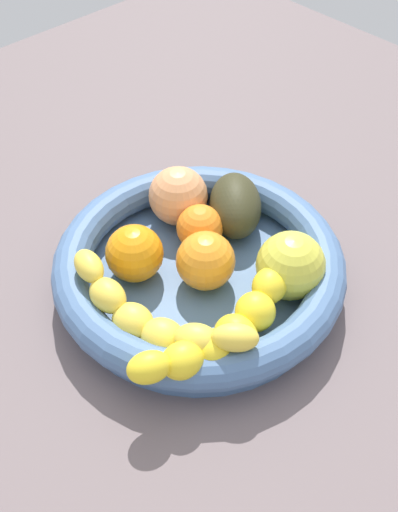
{
  "coord_description": "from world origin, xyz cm",
  "views": [
    {
      "loc": [
        -32.31,
        30.51,
        53.32
      ],
      "look_at": [
        0.0,
        0.0,
        7.55
      ],
      "focal_mm": 44.33,
      "sensor_mm": 36.0,
      "label": 1
    }
  ],
  "objects_px": {
    "orange_front": "(207,260)",
    "orange_mid_right": "(200,228)",
    "banana_draped_right": "(151,319)",
    "avocado_dark": "(235,205)",
    "apple_yellow": "(291,266)",
    "orange_mid_left": "(134,253)",
    "banana_draped_left": "(230,325)",
    "fruit_bowl": "(199,268)",
    "peach_blush": "(178,196)"
  },
  "relations": [
    {
      "from": "orange_mid_right",
      "to": "apple_yellow",
      "type": "xyz_separation_m",
      "value": [
        -0.11,
        -0.02,
        0.01
      ]
    },
    {
      "from": "banana_draped_left",
      "to": "avocado_dark",
      "type": "relative_size",
      "value": 2.47
    },
    {
      "from": "orange_front",
      "to": "avocado_dark",
      "type": "height_order",
      "value": "orange_front"
    },
    {
      "from": "banana_draped_right",
      "to": "banana_draped_left",
      "type": "bearing_deg",
      "value": -137.58
    },
    {
      "from": "apple_yellow",
      "to": "orange_front",
      "type": "bearing_deg",
      "value": 38.47
    },
    {
      "from": "banana_draped_right",
      "to": "avocado_dark",
      "type": "xyz_separation_m",
      "value": [
        0.06,
        -0.17,
        -0.01
      ]
    },
    {
      "from": "banana_draped_left",
      "to": "banana_draped_right",
      "type": "xyz_separation_m",
      "value": [
        0.05,
        0.05,
        0.0
      ]
    },
    {
      "from": "banana_draped_left",
      "to": "peach_blush",
      "type": "relative_size",
      "value": 3.35
    },
    {
      "from": "banana_draped_right",
      "to": "orange_mid_left",
      "type": "relative_size",
      "value": 3.39
    },
    {
      "from": "orange_mid_right",
      "to": "banana_draped_right",
      "type": "bearing_deg",
      "value": 117.84
    },
    {
      "from": "banana_draped_right",
      "to": "orange_mid_left",
      "type": "height_order",
      "value": "banana_draped_right"
    },
    {
      "from": "avocado_dark",
      "to": "peach_blush",
      "type": "bearing_deg",
      "value": 37.09
    },
    {
      "from": "apple_yellow",
      "to": "avocado_dark",
      "type": "distance_m",
      "value": 0.11
    },
    {
      "from": "orange_mid_left",
      "to": "avocado_dark",
      "type": "relative_size",
      "value": 0.67
    },
    {
      "from": "fruit_bowl",
      "to": "avocado_dark",
      "type": "height_order",
      "value": "avocado_dark"
    },
    {
      "from": "fruit_bowl",
      "to": "orange_front",
      "type": "relative_size",
      "value": 4.97
    },
    {
      "from": "avocado_dark",
      "to": "peach_blush",
      "type": "distance_m",
      "value": 0.06
    },
    {
      "from": "orange_mid_left",
      "to": "orange_mid_right",
      "type": "height_order",
      "value": "orange_mid_left"
    },
    {
      "from": "orange_mid_left",
      "to": "apple_yellow",
      "type": "distance_m",
      "value": 0.16
    },
    {
      "from": "orange_mid_right",
      "to": "apple_yellow",
      "type": "bearing_deg",
      "value": -169.17
    },
    {
      "from": "apple_yellow",
      "to": "avocado_dark",
      "type": "bearing_deg",
      "value": -15.89
    },
    {
      "from": "orange_front",
      "to": "orange_mid_left",
      "type": "bearing_deg",
      "value": 39.09
    },
    {
      "from": "orange_front",
      "to": "orange_mid_right",
      "type": "xyz_separation_m",
      "value": [
        0.04,
        -0.03,
        -0.0
      ]
    },
    {
      "from": "avocado_dark",
      "to": "orange_front",
      "type": "bearing_deg",
      "value": 115.92
    },
    {
      "from": "orange_mid_left",
      "to": "peach_blush",
      "type": "xyz_separation_m",
      "value": [
        0.03,
        -0.09,
        0.0
      ]
    },
    {
      "from": "banana_draped_right",
      "to": "orange_mid_left",
      "type": "distance_m",
      "value": 0.09
    },
    {
      "from": "banana_draped_right",
      "to": "avocado_dark",
      "type": "distance_m",
      "value": 0.18
    },
    {
      "from": "banana_draped_left",
      "to": "avocado_dark",
      "type": "xyz_separation_m",
      "value": [
        0.11,
        -0.12,
        -0.0
      ]
    },
    {
      "from": "orange_mid_left",
      "to": "apple_yellow",
      "type": "xyz_separation_m",
      "value": [
        -0.12,
        -0.1,
        0.0
      ]
    },
    {
      "from": "banana_draped_right",
      "to": "apple_yellow",
      "type": "bearing_deg",
      "value": -106.96
    },
    {
      "from": "avocado_dark",
      "to": "orange_mid_left",
      "type": "bearing_deg",
      "value": 82.23
    },
    {
      "from": "banana_draped_left",
      "to": "orange_front",
      "type": "xyz_separation_m",
      "value": [
        0.08,
        -0.04,
        -0.0
      ]
    },
    {
      "from": "banana_draped_left",
      "to": "fruit_bowl",
      "type": "bearing_deg",
      "value": -25.85
    },
    {
      "from": "banana_draped_right",
      "to": "fruit_bowl",
      "type": "bearing_deg",
      "value": -70.81
    },
    {
      "from": "banana_draped_right",
      "to": "apple_yellow",
      "type": "distance_m",
      "value": 0.15
    },
    {
      "from": "banana_draped_right",
      "to": "orange_front",
      "type": "bearing_deg",
      "value": -76.63
    },
    {
      "from": "banana_draped_right",
      "to": "avocado_dark",
      "type": "height_order",
      "value": "banana_draped_right"
    },
    {
      "from": "banana_draped_right",
      "to": "orange_mid_right",
      "type": "height_order",
      "value": "banana_draped_right"
    },
    {
      "from": "avocado_dark",
      "to": "peach_blush",
      "type": "relative_size",
      "value": 1.36
    },
    {
      "from": "orange_front",
      "to": "banana_draped_left",
      "type": "bearing_deg",
      "value": 150.45
    },
    {
      "from": "orange_mid_left",
      "to": "orange_mid_right",
      "type": "distance_m",
      "value": 0.08
    },
    {
      "from": "orange_front",
      "to": "orange_mid_left",
      "type": "height_order",
      "value": "same"
    },
    {
      "from": "fruit_bowl",
      "to": "orange_mid_right",
      "type": "height_order",
      "value": "orange_mid_right"
    },
    {
      "from": "fruit_bowl",
      "to": "avocado_dark",
      "type": "bearing_deg",
      "value": -70.07
    },
    {
      "from": "fruit_bowl",
      "to": "banana_draped_left",
      "type": "bearing_deg",
      "value": 154.15
    },
    {
      "from": "orange_mid_left",
      "to": "peach_blush",
      "type": "relative_size",
      "value": 0.9
    },
    {
      "from": "apple_yellow",
      "to": "avocado_dark",
      "type": "xyz_separation_m",
      "value": [
        0.11,
        -0.03,
        -0.01
      ]
    },
    {
      "from": "orange_mid_right",
      "to": "peach_blush",
      "type": "xyz_separation_m",
      "value": [
        0.05,
        -0.01,
        0.01
      ]
    },
    {
      "from": "orange_front",
      "to": "apple_yellow",
      "type": "height_order",
      "value": "apple_yellow"
    },
    {
      "from": "peach_blush",
      "to": "fruit_bowl",
      "type": "bearing_deg",
      "value": 150.98
    }
  ]
}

